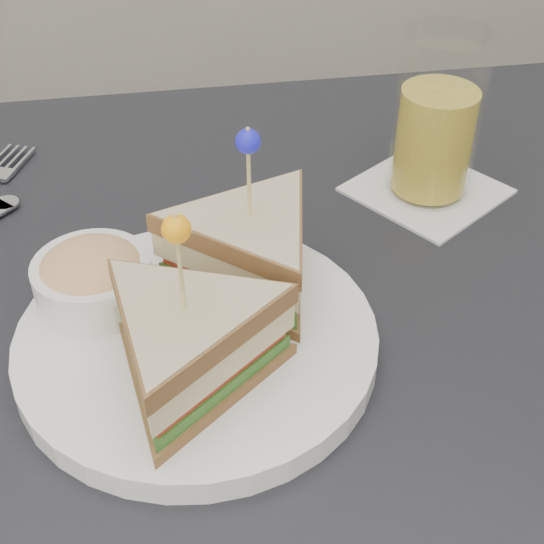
{
  "coord_description": "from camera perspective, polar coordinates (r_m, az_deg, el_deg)",
  "views": [
    {
      "loc": [
        -0.05,
        -0.38,
        1.12
      ],
      "look_at": [
        0.01,
        0.01,
        0.8
      ],
      "focal_mm": 50.0,
      "sensor_mm": 36.0,
      "label": 1
    }
  ],
  "objects": [
    {
      "name": "table",
      "position": [
        0.59,
        -0.81,
        -10.25
      ],
      "size": [
        0.8,
        0.8,
        0.75
      ],
      "color": "black",
      "rests_on": "ground"
    },
    {
      "name": "plate_meal",
      "position": [
        0.5,
        -5.24,
        -2.32
      ],
      "size": [
        0.28,
        0.28,
        0.14
      ],
      "rotation": [
        0.0,
        0.0,
        0.16
      ],
      "color": "white",
      "rests_on": "table"
    },
    {
      "name": "drink_set",
      "position": [
        0.66,
        12.24,
        10.65
      ],
      "size": [
        0.16,
        0.16,
        0.15
      ],
      "rotation": [
        0.0,
        0.0,
        0.6
      ],
      "color": "white",
      "rests_on": "table"
    }
  ]
}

